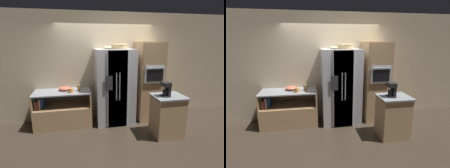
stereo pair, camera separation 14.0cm
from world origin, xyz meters
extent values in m
plane|color=#382D23|center=(0.00, 0.00, 0.00)|extent=(20.00, 20.00, 0.00)
cube|color=beige|center=(0.00, 0.48, 1.40)|extent=(12.00, 0.06, 2.80)
cube|color=tan|center=(-1.13, 0.12, 0.26)|extent=(1.36, 0.66, 0.51)
cube|color=tan|center=(-1.13, 0.12, 0.52)|extent=(1.31, 0.61, 0.02)
cube|color=tan|center=(-1.79, 0.12, 0.68)|extent=(0.04, 0.66, 0.34)
cube|color=tan|center=(-0.47, 0.12, 0.68)|extent=(0.04, 0.66, 0.34)
cube|color=gray|center=(-1.13, 0.12, 0.87)|extent=(1.36, 0.66, 0.03)
cube|color=#337A4C|center=(-1.74, 0.08, 0.66)|extent=(0.03, 0.40, 0.27)
cube|color=#B72D28|center=(-1.69, 0.08, 0.63)|extent=(0.05, 0.46, 0.20)
cube|color=silver|center=(-1.64, 0.08, 0.65)|extent=(0.03, 0.41, 0.24)
cube|color=#284C8E|center=(-1.59, 0.08, 0.66)|extent=(0.05, 0.30, 0.26)
cube|color=silver|center=(0.17, 0.09, 0.94)|extent=(0.96, 0.71, 1.89)
cube|color=silver|center=(0.16, -0.28, 0.94)|extent=(0.48, 0.02, 1.85)
cube|color=silver|center=(0.18, -0.28, 0.94)|extent=(0.48, 0.02, 1.85)
cylinder|color=#B2B2B7|center=(0.13, -0.30, 1.04)|extent=(0.02, 0.02, 0.66)
cylinder|color=#B2B2B7|center=(0.21, -0.30, 1.04)|extent=(0.02, 0.02, 0.66)
cube|color=#2D2D33|center=(-0.05, -0.29, 1.13)|extent=(0.17, 0.01, 0.34)
cube|color=tan|center=(1.11, 0.12, 1.03)|extent=(0.63, 0.66, 2.06)
cube|color=#ADADB2|center=(1.11, -0.23, 1.29)|extent=(0.52, 0.04, 0.43)
cube|color=black|center=(1.11, -0.25, 1.26)|extent=(0.43, 0.01, 0.30)
cylinder|color=#B2B2B7|center=(1.11, -0.27, 1.46)|extent=(0.46, 0.02, 0.02)
cube|color=#A68259|center=(1.11, -0.21, 1.78)|extent=(0.59, 0.01, 0.50)
cube|color=tan|center=(1.16, -0.84, 0.45)|extent=(0.62, 0.54, 0.90)
cube|color=gray|center=(1.16, -0.84, 0.91)|extent=(0.67, 0.59, 0.03)
cylinder|color=tan|center=(0.30, 0.14, 1.94)|extent=(0.37, 0.37, 0.11)
torus|color=tan|center=(0.30, 0.14, 1.99)|extent=(0.39, 0.39, 0.03)
ellipsoid|color=beige|center=(0.01, 0.15, 1.92)|extent=(0.23, 0.23, 0.06)
cylinder|color=brown|center=(-0.73, 0.08, 0.95)|extent=(0.07, 0.07, 0.15)
cone|color=brown|center=(-0.73, 0.08, 1.05)|extent=(0.07, 0.07, 0.04)
cylinder|color=brown|center=(-0.73, 0.08, 1.08)|extent=(0.02, 0.02, 0.02)
cylinder|color=orange|center=(-0.92, -0.03, 0.93)|extent=(0.10, 0.10, 0.10)
torus|color=orange|center=(-0.87, -0.03, 0.93)|extent=(0.07, 0.01, 0.07)
ellipsoid|color=#DB664C|center=(-1.07, 0.21, 0.93)|extent=(0.29, 0.29, 0.10)
cube|color=black|center=(1.07, -0.87, 0.94)|extent=(0.17, 0.19, 0.02)
cylinder|color=black|center=(1.06, -0.87, 1.02)|extent=(0.10, 0.10, 0.13)
cube|color=black|center=(1.12, -0.87, 1.08)|extent=(0.06, 0.16, 0.31)
cube|color=black|center=(1.07, -0.87, 1.19)|extent=(0.17, 0.19, 0.09)
camera|label=1|loc=(-0.76, -4.12, 2.08)|focal=28.00mm
camera|label=2|loc=(-0.62, -4.15, 2.08)|focal=28.00mm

